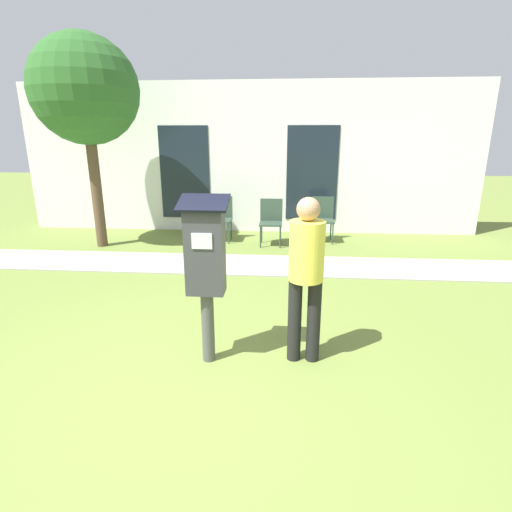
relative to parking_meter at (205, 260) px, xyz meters
The scene contains 9 objects.
ground_plane 1.16m from the parking_meter, 106.15° to the right, with size 40.00×40.00×0.00m, color olive.
sidewalk 3.13m from the parking_meter, 93.04° to the left, with size 12.00×1.10×0.02m.
building_facade 5.61m from the parking_meter, 91.61° to the left, with size 10.00×0.26×3.20m.
parking_meter is the anchor object (origin of this frame).
person_standing 0.92m from the parking_meter, ahead, with size 0.32×0.32×1.58m.
outdoor_chair_left 4.68m from the parking_meter, 97.73° to the left, with size 0.44×0.44×0.90m.
outdoor_chair_middle 4.41m from the parking_meter, 84.62° to the left, with size 0.44×0.44×0.90m.
outdoor_chair_right 4.95m from the parking_meter, 72.92° to the left, with size 0.44×0.44×0.90m.
tree 5.25m from the parking_meter, 126.13° to the left, with size 1.90×1.90×3.82m.
Camera 1 is at (0.88, -2.84, 2.09)m, focal length 28.00 mm.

